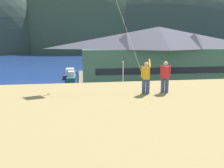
{
  "coord_description": "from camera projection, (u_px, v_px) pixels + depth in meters",
  "views": [
    {
      "loc": [
        -4.69,
        -21.28,
        10.78
      ],
      "look_at": [
        -0.6,
        9.0,
        4.09
      ],
      "focal_mm": 38.73,
      "sensor_mm": 36.0,
      "label": 1
    }
  ],
  "objects": [
    {
      "name": "ground_plane",
      "position": [
        130.0,
        144.0,
        23.52
      ],
      "size": [
        600.0,
        600.0,
        0.0
      ],
      "primitive_type": "plane",
      "color": "#66604C"
    },
    {
      "name": "parking_lot_pad",
      "position": [
        122.0,
        125.0,
        28.35
      ],
      "size": [
        40.0,
        20.0,
        0.1
      ],
      "primitive_type": "cube",
      "color": "gray",
      "rests_on": "ground"
    },
    {
      "name": "bay_water",
      "position": [
        94.0,
        64.0,
        81.6
      ],
      "size": [
        360.0,
        84.0,
        0.03
      ],
      "primitive_type": "cube",
      "color": "navy",
      "rests_on": "ground"
    },
    {
      "name": "far_hill_east_peak",
      "position": [
        87.0,
        50.0,
        140.07
      ],
      "size": [
        80.82,
        54.24,
        89.07
      ],
      "primitive_type": "ellipsoid",
      "color": "#334733",
      "rests_on": "ground"
    },
    {
      "name": "far_hill_center_saddle",
      "position": [
        174.0,
        50.0,
        143.31
      ],
      "size": [
        146.01,
        47.63,
        76.9
      ],
      "primitive_type": "ellipsoid",
      "color": "#2D3D33",
      "rests_on": "ground"
    },
    {
      "name": "harbor_lodge",
      "position": [
        158.0,
        57.0,
        43.98
      ],
      "size": [
        29.03,
        9.73,
        11.58
      ],
      "color": "#38604C",
      "rests_on": "ground"
    },
    {
      "name": "wharf_dock",
      "position": [
        86.0,
        77.0,
        55.92
      ],
      "size": [
        3.2,
        15.18,
        0.7
      ],
      "color": "#70604C",
      "rests_on": "ground"
    },
    {
      "name": "moored_boat_wharfside",
      "position": [
        70.0,
        74.0,
        57.94
      ],
      "size": [
        3.18,
        8.02,
        2.16
      ],
      "color": "navy",
      "rests_on": "ground"
    },
    {
      "name": "moored_boat_outer_mooring",
      "position": [
        102.0,
        78.0,
        53.04
      ],
      "size": [
        2.95,
        7.53,
        2.16
      ],
      "color": "navy",
      "rests_on": "ground"
    },
    {
      "name": "moored_boat_inner_slip",
      "position": [
        71.0,
        77.0,
        53.84
      ],
      "size": [
        2.05,
        5.73,
        2.16
      ],
      "color": "#23564C",
      "rests_on": "ground"
    },
    {
      "name": "parked_car_back_row_right",
      "position": [
        214.0,
        125.0,
        25.49
      ],
      "size": [
        4.29,
        2.22,
        1.82
      ],
      "color": "#236633",
      "rests_on": "parking_lot_pad"
    },
    {
      "name": "parked_car_mid_row_center",
      "position": [
        160.0,
        135.0,
        23.09
      ],
      "size": [
        4.21,
        2.07,
        1.82
      ],
      "color": "#9EA3A8",
      "rests_on": "parking_lot_pad"
    },
    {
      "name": "parked_car_lone_by_shed",
      "position": [
        171.0,
        110.0,
        30.47
      ],
      "size": [
        4.26,
        2.18,
        1.82
      ],
      "color": "#B28923",
      "rests_on": "parking_lot_pad"
    },
    {
      "name": "parked_car_mid_row_far",
      "position": [
        108.0,
        131.0,
        24.05
      ],
      "size": [
        4.22,
        2.09,
        1.82
      ],
      "color": "#236633",
      "rests_on": "parking_lot_pad"
    },
    {
      "name": "parking_light_pole",
      "position": [
        123.0,
        82.0,
        33.04
      ],
      "size": [
        0.24,
        0.78,
        6.7
      ],
      "color": "#ADADB2",
      "rests_on": "parking_lot_pad"
    },
    {
      "name": "person_kite_flyer",
      "position": [
        146.0,
        77.0,
        13.0
      ],
      "size": [
        0.59,
        0.62,
        1.86
      ],
      "color": "#384770",
      "rests_on": "grassy_hill_foreground"
    },
    {
      "name": "person_companion",
      "position": [
        165.0,
        76.0,
        13.25
      ],
      "size": [
        0.52,
        0.4,
        1.74
      ],
      "color": "#384770",
      "rests_on": "grassy_hill_foreground"
    }
  ]
}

